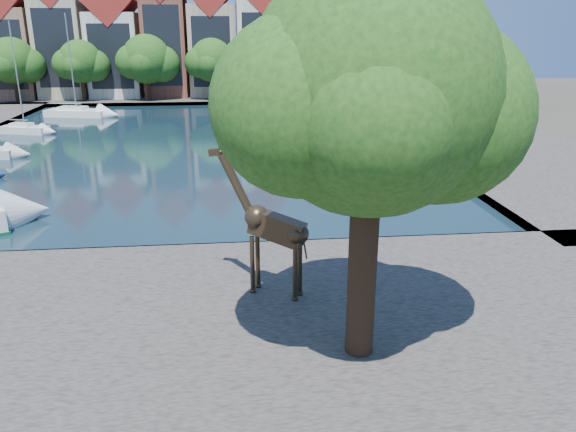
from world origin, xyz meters
name	(u,v)px	position (x,y,z in m)	size (l,w,h in m)	color
ground	(141,256)	(0.00, 0.00, 0.00)	(160.00, 160.00, 0.00)	#38332B
water_basin	(182,144)	(0.00, 24.00, 0.04)	(38.00, 50.00, 0.08)	black
near_quay	(108,336)	(0.00, -7.00, 0.25)	(50.00, 14.00, 0.50)	#524B47
far_quay	(200,96)	(0.00, 56.00, 0.25)	(60.00, 16.00, 0.50)	#524B47
right_quay	(471,136)	(25.00, 24.00, 0.25)	(14.00, 52.00, 0.50)	#524B47
plane_tree	(375,100)	(7.62, -9.01, 7.67)	(8.32, 6.40, 10.62)	#332114
townhouse_west_end	(17,42)	(-23.00, 55.99, 7.36)	(5.44, 9.18, 14.93)	#976952
townhouse_west_mid	(64,35)	(-17.00, 55.99, 8.23)	(5.94, 9.18, 16.79)	#B4A98A
townhouse_west_inner	(116,42)	(-10.50, 55.99, 7.35)	(6.43, 9.18, 15.15)	silver
townhouse_center	(166,34)	(-4.00, 55.99, 8.36)	(5.44, 9.18, 16.93)	brown
townhouse_east_inner	(212,39)	(2.00, 55.99, 7.73)	(5.94, 9.18, 15.79)	tan
townhouse_east_mid	(261,36)	(8.50, 55.99, 8.10)	(6.43, 9.18, 16.65)	beige
townhouse_east_end	(309,44)	(15.00, 55.99, 7.11)	(5.44, 9.18, 14.43)	brown
far_tree_far_west	(13,63)	(-21.90, 50.49, 5.18)	(7.28, 5.60, 7.68)	#332114
far_tree_west	(81,63)	(-13.91, 50.49, 5.08)	(6.76, 5.20, 7.36)	#332114
far_tree_mid_west	(148,61)	(-5.89, 50.49, 5.29)	(7.80, 6.00, 8.00)	#332114
far_tree_mid_east	(213,62)	(2.10, 50.49, 5.13)	(7.02, 5.40, 7.52)	#332114
far_tree_east	(276,60)	(10.11, 50.49, 5.24)	(7.54, 5.80, 7.84)	#332114
far_tree_far_east	(338,61)	(18.09, 50.49, 5.08)	(6.76, 5.20, 7.36)	#332114
giraffe_statue	(270,226)	(5.22, -5.01, 2.98)	(3.27, 1.98, 5.05)	#312518
sailboat_left_d	(25,127)	(-14.63, 30.35, 0.63)	(4.55, 2.69, 9.78)	silver
sailboat_left_e	(77,111)	(-12.46, 40.30, 0.65)	(6.92, 3.76, 10.61)	white
sailboat_right_a	(392,165)	(14.69, 12.70, 0.59)	(6.78, 4.49, 9.02)	silver
sailboat_right_b	(368,141)	(15.00, 20.94, 0.64)	(6.40, 2.77, 10.45)	navy
sailboat_right_c	(321,130)	(12.00, 26.04, 0.62)	(6.19, 4.02, 10.30)	silver
sailboat_right_d	(304,112)	(12.00, 37.24, 0.63)	(4.85, 2.89, 7.89)	silver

